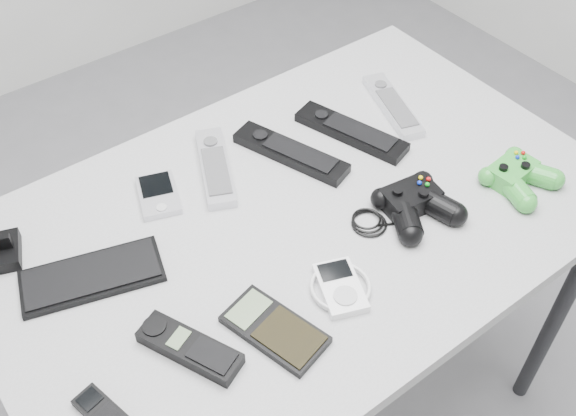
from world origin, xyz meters
TOP-DOWN VIEW (x-y plane):
  - floor at (0.00, 0.00)m, footprint 3.50×3.50m
  - desk at (-0.06, -0.06)m, footprint 1.14×0.74m
  - pda_keyboard at (-0.43, 0.03)m, footprint 0.25×0.16m
  - pda at (-0.24, 0.13)m, footprint 0.10×0.13m
  - remote_silver_a at (-0.12, 0.13)m, footprint 0.14×0.21m
  - remote_black_a at (0.02, 0.07)m, footprint 0.13×0.25m
  - remote_black_b at (0.16, 0.05)m, footprint 0.13×0.25m
  - remote_silver_b at (0.29, 0.07)m, footprint 0.11×0.22m
  - mobile_phone at (-0.52, -0.20)m, footprint 0.06×0.09m
  - cordless_handset at (-0.37, -0.19)m, footprint 0.12×0.17m
  - calculator at (-0.24, -0.24)m, footprint 0.12×0.18m
  - mp3_player at (-0.11, -0.24)m, footprint 0.13×0.14m
  - controller_black at (0.11, -0.18)m, footprint 0.26×0.18m
  - controller_green at (0.32, -0.24)m, footprint 0.14×0.15m

SIDE VIEW (x-z plane):
  - floor at x=0.00m, z-range 0.00..0.00m
  - desk at x=-0.06m, z-range 0.32..1.08m
  - pda_keyboard at x=-0.43m, z-range 0.77..0.78m
  - mobile_phone at x=-0.52m, z-range 0.77..0.78m
  - calculator at x=-0.24m, z-range 0.77..0.78m
  - pda at x=-0.24m, z-range 0.77..0.78m
  - mp3_player at x=-0.11m, z-range 0.77..0.79m
  - remote_silver_b at x=0.29m, z-range 0.77..0.79m
  - remote_black_b at x=0.16m, z-range 0.77..0.79m
  - remote_silver_a at x=-0.12m, z-range 0.77..0.79m
  - remote_black_a at x=0.02m, z-range 0.77..0.79m
  - cordless_handset at x=-0.37m, z-range 0.77..0.79m
  - controller_green at x=0.32m, z-range 0.77..0.81m
  - controller_black at x=0.11m, z-range 0.77..0.81m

